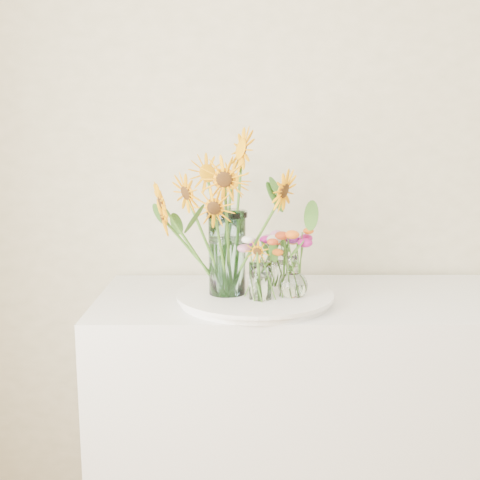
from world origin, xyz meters
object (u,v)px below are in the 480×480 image
at_px(tray, 255,298).
at_px(small_vase_b, 293,277).
at_px(counter, 307,422).
at_px(mason_jar, 227,253).
at_px(small_vase_a, 260,281).
at_px(small_vase_c, 278,268).

relative_size(tray, small_vase_b, 3.58).
xyz_separation_m(counter, mason_jar, (-0.27, -0.07, 0.61)).
distance_m(counter, mason_jar, 0.67).
bearing_deg(small_vase_b, counter, 58.14).
bearing_deg(small_vase_a, counter, 38.82).
bearing_deg(small_vase_a, small_vase_b, 17.00).
bearing_deg(small_vase_c, tray, -125.17).
bearing_deg(small_vase_c, small_vase_b, -75.39).
bearing_deg(tray, small_vase_c, 54.83).
height_order(mason_jar, small_vase_a, mason_jar).
relative_size(mason_jar, small_vase_c, 2.24).
relative_size(tray, small_vase_a, 3.96).
distance_m(tray, small_vase_c, 0.16).
bearing_deg(small_vase_b, mason_jar, 171.19).
bearing_deg(counter, tray, -159.03).
relative_size(counter, small_vase_a, 11.60).
xyz_separation_m(tray, small_vase_b, (0.12, -0.03, 0.08)).
height_order(mason_jar, small_vase_b, mason_jar).
height_order(counter, mason_jar, mason_jar).
relative_size(counter, small_vase_b, 10.51).
distance_m(tray, mason_jar, 0.17).
height_order(tray, small_vase_b, small_vase_b).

